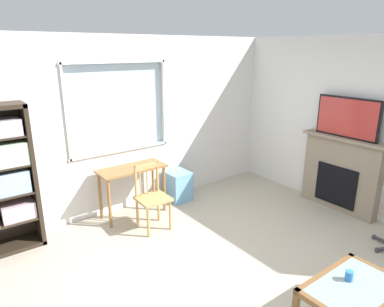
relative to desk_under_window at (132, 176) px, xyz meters
name	(u,v)px	position (x,y,z in m)	size (l,w,h in m)	color
ground	(231,275)	(0.20, -1.94, -0.63)	(6.09, 5.58, 0.02)	#B2A893
wall_back_with_window	(133,127)	(0.22, 0.35, 0.64)	(5.09, 0.15, 2.60)	silver
wall_right	(367,129)	(2.80, -1.94, 0.68)	(0.12, 4.78, 2.60)	silver
desk_under_window	(132,176)	(0.00, 0.00, 0.00)	(0.99, 0.43, 0.75)	olive
wooden_chair	(152,197)	(0.03, -0.51, -0.16)	(0.43, 0.41, 0.90)	tan
plastic_drawer_unit	(178,186)	(0.84, 0.05, -0.38)	(0.35, 0.40, 0.48)	#72ADDB
fireplace	(340,174)	(2.65, -1.71, -0.04)	(0.26, 1.28, 1.15)	gray
tv	(347,118)	(2.63, -1.71, 0.83)	(0.06, 0.94, 0.59)	black
coffee_table	(354,293)	(0.53, -3.12, -0.26)	(0.91, 0.59, 0.43)	#8C9E99
sippy_cup	(349,276)	(0.57, -3.04, -0.14)	(0.07, 0.07, 0.09)	#337FD6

